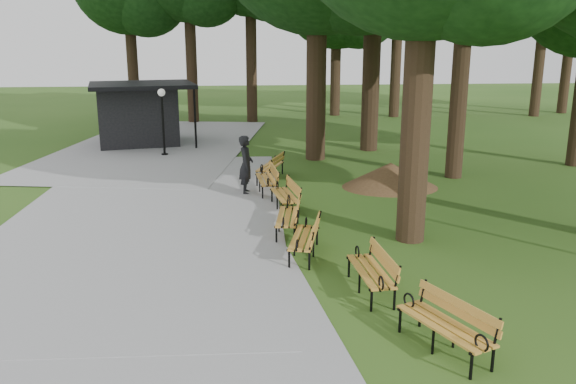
{
  "coord_description": "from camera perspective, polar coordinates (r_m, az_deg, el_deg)",
  "views": [
    {
      "loc": [
        -1.36,
        -13.52,
        4.88
      ],
      "look_at": [
        -0.01,
        0.86,
        1.1
      ],
      "focal_mm": 36.82,
      "sensor_mm": 36.0,
      "label": 1
    }
  ],
  "objects": [
    {
      "name": "bench_3",
      "position": [
        15.11,
        -0.05,
        -2.42
      ],
      "size": [
        0.93,
        1.98,
        0.88
      ],
      "primitive_type": null,
      "rotation": [
        0.0,
        0.0,
        -1.73
      ],
      "color": "#C2842C",
      "rests_on": "ground"
    },
    {
      "name": "lamp_post",
      "position": [
        25.47,
        -12.06,
        8.01
      ],
      "size": [
        0.32,
        0.32,
        2.84
      ],
      "color": "black",
      "rests_on": "ground"
    },
    {
      "name": "kiosk",
      "position": [
        28.64,
        -14.33,
        7.31
      ],
      "size": [
        5.3,
        4.84,
        2.88
      ],
      "primitive_type": null,
      "rotation": [
        0.0,
        0.0,
        0.2
      ],
      "color": "black",
      "rests_on": "ground"
    },
    {
      "name": "bench_4",
      "position": [
        17.15,
        -0.33,
        -0.34
      ],
      "size": [
        0.87,
        1.96,
        0.88
      ],
      "primitive_type": null,
      "rotation": [
        0.0,
        0.0,
        -1.45
      ],
      "color": "#C2842C",
      "rests_on": "ground"
    },
    {
      "name": "path",
      "position": [
        17.42,
        -13.86,
        -1.94
      ],
      "size": [
        12.0,
        38.0,
        0.06
      ],
      "primitive_type": "cube",
      "color": "gray",
      "rests_on": "ground"
    },
    {
      "name": "bench_2",
      "position": [
        13.55,
        1.55,
        -4.47
      ],
      "size": [
        1.08,
        2.0,
        0.88
      ],
      "primitive_type": null,
      "rotation": [
        0.0,
        0.0,
        -1.81
      ],
      "color": "#C2842C",
      "rests_on": "ground"
    },
    {
      "name": "bench_6",
      "position": [
        21.05,
        -1.74,
        2.48
      ],
      "size": [
        1.27,
        2.0,
        0.88
      ],
      "primitive_type": null,
      "rotation": [
        0.0,
        0.0,
        -1.93
      ],
      "color": "#C2842C",
      "rests_on": "ground"
    },
    {
      "name": "person",
      "position": [
        18.91,
        -4.08,
        2.62
      ],
      "size": [
        0.5,
        0.72,
        1.89
      ],
      "primitive_type": "imported",
      "rotation": [
        0.0,
        0.0,
        1.5
      ],
      "color": "black",
      "rests_on": "ground"
    },
    {
      "name": "bench_0",
      "position": [
        9.95,
        14.87,
        -12.38
      ],
      "size": [
        1.33,
        2.0,
        0.88
      ],
      "primitive_type": null,
      "rotation": [
        0.0,
        0.0,
        -1.17
      ],
      "color": "#C2842C",
      "rests_on": "ground"
    },
    {
      "name": "bench_1",
      "position": [
        11.79,
        7.99,
        -7.62
      ],
      "size": [
        0.75,
        1.93,
        0.88
      ],
      "primitive_type": null,
      "rotation": [
        0.0,
        0.0,
        -1.51
      ],
      "color": "#C2842C",
      "rests_on": "ground"
    },
    {
      "name": "bench_5",
      "position": [
        19.09,
        -2.1,
        1.2
      ],
      "size": [
        0.76,
        1.94,
        0.88
      ],
      "primitive_type": null,
      "rotation": [
        0.0,
        0.0,
        -1.51
      ],
      "color": "#C2842C",
      "rests_on": "ground"
    },
    {
      "name": "dirt_mound",
      "position": [
        20.11,
        9.84,
        1.63
      ],
      "size": [
        2.71,
        2.71,
        0.84
      ],
      "primitive_type": "cone",
      "color": "#47301C",
      "rests_on": "ground"
    },
    {
      "name": "ground",
      "position": [
        14.44,
        0.37,
        -5.09
      ],
      "size": [
        100.0,
        100.0,
        0.0
      ],
      "primitive_type": "plane",
      "color": "#294D16",
      "rests_on": "ground"
    }
  ]
}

